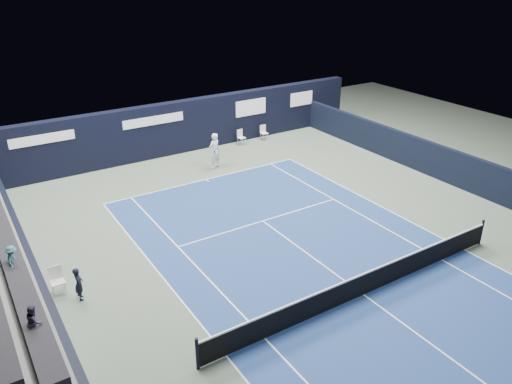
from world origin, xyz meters
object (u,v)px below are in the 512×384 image
folding_chair_back_a (240,134)px  folding_chair_back_b (264,131)px  tennis_player (214,151)px  line_judge_chair (57,278)px  tennis_net (365,283)px

folding_chair_back_a → folding_chair_back_b: (1.72, -0.04, -0.09)m
folding_chair_back_b → tennis_player: (-4.95, -2.59, 0.46)m
line_judge_chair → tennis_player: 12.43m
tennis_net → tennis_player: bearing=84.7°
line_judge_chair → tennis_player: (10.09, 7.25, 0.42)m
tennis_net → folding_chair_back_a: bearing=74.3°
folding_chair_back_a → tennis_player: 4.19m
tennis_net → tennis_player: size_ratio=6.46×
folding_chair_back_a → tennis_player: tennis_player is taller
line_judge_chair → tennis_net: size_ratio=0.08×
folding_chair_back_b → tennis_net: bearing=-106.9°
line_judge_chair → tennis_net: bearing=-32.3°
folding_chair_back_b → line_judge_chair: size_ratio=0.92×
tennis_net → tennis_player: tennis_player is taller
folding_chair_back_b → tennis_net: (-6.16, -15.70, -0.03)m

